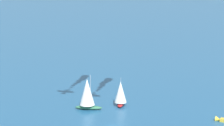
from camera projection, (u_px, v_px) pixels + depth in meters
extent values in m
plane|color=#1E517A|center=(112.00, 126.00, 158.10)|extent=(2000.00, 2000.00, 0.00)
cone|color=gold|center=(218.00, 119.00, 163.98)|extent=(2.84, 2.79, 2.22)
ellipsoid|color=#33704C|center=(89.00, 107.00, 178.09)|extent=(10.50, 7.96, 1.47)
cylinder|color=#B2B2B7|center=(91.00, 90.00, 176.74)|extent=(0.14, 0.14, 12.07)
cone|color=white|center=(87.00, 92.00, 177.02)|extent=(7.93, 7.93, 10.26)
ellipsoid|color=#B21E1E|center=(121.00, 104.00, 183.30)|extent=(6.44, 8.67, 1.21)
cylinder|color=#B2B2B7|center=(121.00, 90.00, 182.91)|extent=(0.14, 0.14, 9.93)
cone|color=white|center=(121.00, 92.00, 181.95)|extent=(6.50, 6.50, 8.44)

